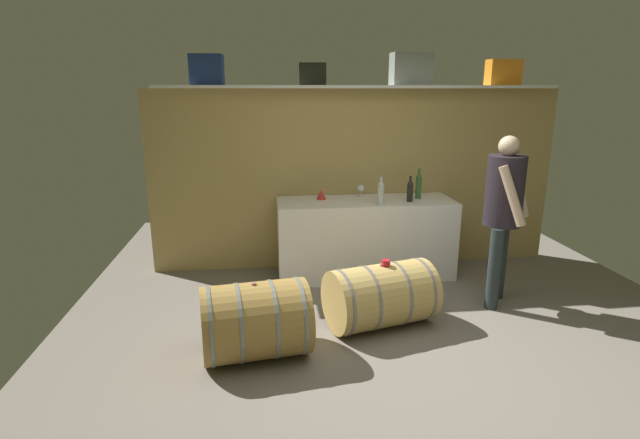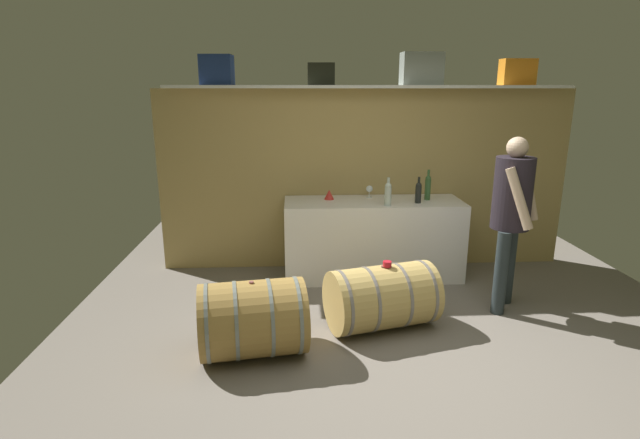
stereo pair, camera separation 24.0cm
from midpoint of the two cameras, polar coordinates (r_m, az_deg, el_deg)
The scene contains 17 objects.
ground_plane at distance 4.45m, azimuth 9.79°, elevation -13.03°, with size 5.94×7.87×0.02m, color slate.
back_wall_panel at distance 5.74m, azimuth 6.47°, elevation 4.61°, with size 4.74×0.10×2.07m, color tan.
high_shelf_board at distance 5.50m, azimuth 7.06°, elevation 15.15°, with size 4.36×0.40×0.03m, color silver.
toolcase_navy at distance 5.46m, azimuth -10.69°, elevation 16.81°, with size 0.33×0.26×0.31m, color navy.
toolcase_black at distance 5.43m, azimuth 1.44°, elevation 16.64°, with size 0.29×0.18×0.23m, color black.
toolcase_grey at distance 5.63m, azimuth 13.05°, elevation 16.79°, with size 0.44×0.23×0.34m, color gray.
toolcase_orange at distance 6.00m, azimuth 23.19°, elevation 15.57°, with size 0.36×0.19×0.28m, color orange.
work_cabinet at distance 5.52m, azimuth 7.40°, elevation -2.26°, with size 1.96×0.66×0.87m, color white.
wine_bottle_clear at distance 5.19m, azimuth 9.28°, elevation 3.03°, with size 0.07×0.07×0.30m.
wine_bottle_dark at distance 5.38m, azimuth 12.69°, elevation 3.17°, with size 0.07×0.07×0.28m.
wine_bottle_green at distance 5.55m, azimuth 13.71°, elevation 3.73°, with size 0.06×0.06×0.34m.
wine_glass at distance 5.56m, azimuth 7.03°, elevation 3.52°, with size 0.08×0.08×0.14m.
red_funnel at distance 5.43m, azimuth 2.34°, elevation 2.93°, with size 0.11×0.11×0.11m, color red.
wine_barrel_near at distance 4.41m, azimuth 8.83°, elevation -8.97°, with size 1.04×0.79×0.58m.
wine_barrel_far at distance 3.95m, azimuth -6.11°, elevation -11.49°, with size 0.91×0.72×0.62m.
tasting_cup at distance 4.30m, azimuth 9.46°, elevation -5.16°, with size 0.08×0.08×0.05m, color red.
winemaker_pouring at distance 4.88m, azimuth 22.87°, elevation 1.42°, with size 0.49×0.54×1.65m.
Camera 2 is at (-0.82, -3.24, 2.07)m, focal length 27.37 mm.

